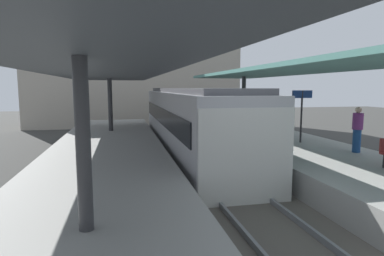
# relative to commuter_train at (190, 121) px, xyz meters

# --- Properties ---
(ground_plane) EXTENTS (80.00, 80.00, 0.00)m
(ground_plane) POSITION_rel_commuter_train_xyz_m (0.00, -5.02, -1.73)
(ground_plane) COLOR #383835
(platform_left) EXTENTS (4.40, 28.00, 1.00)m
(platform_left) POSITION_rel_commuter_train_xyz_m (-3.80, -5.02, -1.23)
(platform_left) COLOR #9E9E99
(platform_left) RESTS_ON ground_plane
(platform_right) EXTENTS (4.40, 28.00, 1.00)m
(platform_right) POSITION_rel_commuter_train_xyz_m (3.80, -5.02, -1.23)
(platform_right) COLOR #9E9E99
(platform_right) RESTS_ON ground_plane
(track_ballast) EXTENTS (3.20, 28.00, 0.20)m
(track_ballast) POSITION_rel_commuter_train_xyz_m (0.00, -5.02, -1.63)
(track_ballast) COLOR #59544C
(track_ballast) RESTS_ON ground_plane
(rail_near_side) EXTENTS (0.08, 28.00, 0.14)m
(rail_near_side) POSITION_rel_commuter_train_xyz_m (-0.72, -5.02, -1.46)
(rail_near_side) COLOR slate
(rail_near_side) RESTS_ON track_ballast
(rail_far_side) EXTENTS (0.08, 28.00, 0.14)m
(rail_far_side) POSITION_rel_commuter_train_xyz_m (0.72, -5.02, -1.46)
(rail_far_side) COLOR slate
(rail_far_side) RESTS_ON track_ballast
(commuter_train) EXTENTS (2.78, 14.83, 3.10)m
(commuter_train) POSITION_rel_commuter_train_xyz_m (0.00, 0.00, 0.00)
(commuter_train) COLOR #ADADB2
(commuter_train) RESTS_ON track_ballast
(canopy_left) EXTENTS (4.18, 21.00, 2.97)m
(canopy_left) POSITION_rel_commuter_train_xyz_m (-3.80, -3.62, 2.13)
(canopy_left) COLOR #333335
(canopy_left) RESTS_ON platform_left
(canopy_right) EXTENTS (4.18, 21.00, 3.14)m
(canopy_right) POSITION_rel_commuter_train_xyz_m (3.80, -3.62, 2.29)
(canopy_right) COLOR #333335
(canopy_right) RESTS_ON platform_right
(platform_sign) EXTENTS (0.90, 0.08, 2.21)m
(platform_sign) POSITION_rel_commuter_train_xyz_m (4.22, -2.91, 0.90)
(platform_sign) COLOR #262628
(platform_sign) RESTS_ON platform_right
(passenger_mid_platform) EXTENTS (0.36, 0.36, 1.64)m
(passenger_mid_platform) POSITION_rel_commuter_train_xyz_m (5.06, -5.26, 0.12)
(passenger_mid_platform) COLOR navy
(passenger_mid_platform) RESTS_ON platform_right
(station_building_backdrop) EXTENTS (18.00, 6.00, 11.00)m
(station_building_backdrop) POSITION_rel_commuter_train_xyz_m (-1.95, 14.98, 3.77)
(station_building_backdrop) COLOR #A89E8E
(station_building_backdrop) RESTS_ON ground_plane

